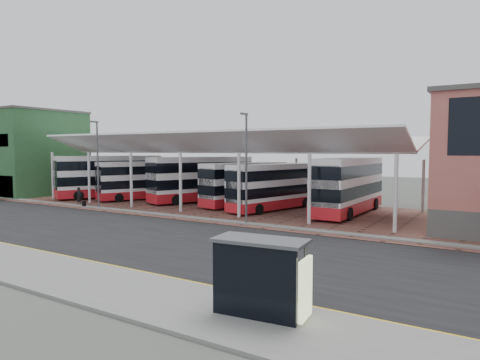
{
  "coord_description": "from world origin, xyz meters",
  "views": [
    {
      "loc": [
        17.95,
        -20.28,
        5.42
      ],
      "look_at": [
        0.3,
        8.17,
        3.07
      ],
      "focal_mm": 32.0,
      "sensor_mm": 36.0,
      "label": 1
    }
  ],
  "objects_px": {
    "bus_shelter": "(265,270)",
    "bus_5": "(349,186)",
    "bus_3": "(245,184)",
    "pedestrian": "(79,196)",
    "bus_0": "(110,177)",
    "bus_2": "(201,179)",
    "bus_4": "(274,187)",
    "bus_1": "(144,181)"
  },
  "relations": [
    {
      "from": "bus_0",
      "to": "bus_5",
      "type": "relative_size",
      "value": 1.0
    },
    {
      "from": "bus_2",
      "to": "bus_3",
      "type": "distance_m",
      "value": 5.47
    },
    {
      "from": "bus_0",
      "to": "pedestrian",
      "type": "bearing_deg",
      "value": -38.06
    },
    {
      "from": "bus_3",
      "to": "bus_shelter",
      "type": "distance_m",
      "value": 28.26
    },
    {
      "from": "bus_1",
      "to": "bus_4",
      "type": "xyz_separation_m",
      "value": [
        15.82,
        0.11,
        0.0
      ]
    },
    {
      "from": "bus_1",
      "to": "bus_5",
      "type": "relative_size",
      "value": 0.88
    },
    {
      "from": "bus_3",
      "to": "pedestrian",
      "type": "xyz_separation_m",
      "value": [
        -13.62,
        -8.6,
        -1.17
      ]
    },
    {
      "from": "bus_3",
      "to": "bus_5",
      "type": "xyz_separation_m",
      "value": [
        10.27,
        -0.08,
        0.27
      ]
    },
    {
      "from": "pedestrian",
      "to": "bus_4",
      "type": "bearing_deg",
      "value": -82.41
    },
    {
      "from": "bus_3",
      "to": "bus_5",
      "type": "height_order",
      "value": "bus_5"
    },
    {
      "from": "bus_2",
      "to": "bus_4",
      "type": "height_order",
      "value": "bus_2"
    },
    {
      "from": "pedestrian",
      "to": "bus_1",
      "type": "bearing_deg",
      "value": -27.77
    },
    {
      "from": "bus_0",
      "to": "bus_shelter",
      "type": "xyz_separation_m",
      "value": [
        31.76,
        -21.64,
        -0.74
      ]
    },
    {
      "from": "bus_0",
      "to": "bus_1",
      "type": "xyz_separation_m",
      "value": [
        4.6,
        0.8,
        -0.3
      ]
    },
    {
      "from": "bus_3",
      "to": "bus_shelter",
      "type": "bearing_deg",
      "value": -44.81
    },
    {
      "from": "bus_0",
      "to": "bus_1",
      "type": "relative_size",
      "value": 1.14
    },
    {
      "from": "bus_0",
      "to": "pedestrian",
      "type": "distance_m",
      "value": 7.2
    },
    {
      "from": "pedestrian",
      "to": "bus_5",
      "type": "bearing_deg",
      "value": -85.5
    },
    {
      "from": "bus_5",
      "to": "bus_shelter",
      "type": "height_order",
      "value": "bus_5"
    },
    {
      "from": "bus_shelter",
      "to": "bus_5",
      "type": "bearing_deg",
      "value": 95.4
    },
    {
      "from": "bus_0",
      "to": "bus_4",
      "type": "xyz_separation_m",
      "value": [
        20.42,
        0.91,
        -0.3
      ]
    },
    {
      "from": "bus_4",
      "to": "bus_0",
      "type": "bearing_deg",
      "value": -163.92
    },
    {
      "from": "pedestrian",
      "to": "bus_shelter",
      "type": "relative_size",
      "value": 0.56
    },
    {
      "from": "bus_0",
      "to": "bus_3",
      "type": "bearing_deg",
      "value": 34.49
    },
    {
      "from": "bus_1",
      "to": "bus_4",
      "type": "relative_size",
      "value": 0.98
    },
    {
      "from": "bus_0",
      "to": "pedestrian",
      "type": "height_order",
      "value": "bus_0"
    },
    {
      "from": "bus_2",
      "to": "bus_3",
      "type": "bearing_deg",
      "value": 20.11
    },
    {
      "from": "pedestrian",
      "to": "bus_shelter",
      "type": "bearing_deg",
      "value": -133.06
    },
    {
      "from": "bus_0",
      "to": "bus_3",
      "type": "distance_m",
      "value": 16.76
    },
    {
      "from": "bus_0",
      "to": "bus_shelter",
      "type": "relative_size",
      "value": 3.58
    },
    {
      "from": "bus_0",
      "to": "bus_2",
      "type": "xyz_separation_m",
      "value": [
        11.15,
        2.41,
        -0.03
      ]
    },
    {
      "from": "bus_2",
      "to": "bus_4",
      "type": "relative_size",
      "value": 1.12
    },
    {
      "from": "bus_1",
      "to": "bus_5",
      "type": "xyz_separation_m",
      "value": [
        22.29,
        1.34,
        0.29
      ]
    },
    {
      "from": "bus_0",
      "to": "bus_1",
      "type": "distance_m",
      "value": 4.67
    },
    {
      "from": "bus_2",
      "to": "bus_4",
      "type": "xyz_separation_m",
      "value": [
        9.27,
        -1.5,
        -0.27
      ]
    },
    {
      "from": "bus_0",
      "to": "bus_5",
      "type": "bearing_deg",
      "value": 31.43
    },
    {
      "from": "bus_2",
      "to": "bus_shelter",
      "type": "distance_m",
      "value": 31.68
    },
    {
      "from": "bus_0",
      "to": "bus_2",
      "type": "distance_m",
      "value": 11.4
    },
    {
      "from": "bus_4",
      "to": "bus_1",
      "type": "bearing_deg",
      "value": -166.07
    },
    {
      "from": "bus_0",
      "to": "bus_1",
      "type": "height_order",
      "value": "bus_0"
    },
    {
      "from": "bus_2",
      "to": "bus_5",
      "type": "relative_size",
      "value": 1.0
    },
    {
      "from": "bus_1",
      "to": "bus_2",
      "type": "xyz_separation_m",
      "value": [
        6.55,
        1.61,
        0.27
      ]
    }
  ]
}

